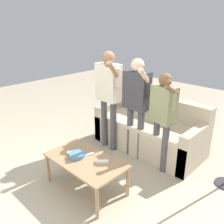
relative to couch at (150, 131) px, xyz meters
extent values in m
plane|color=tan|center=(0.11, -1.41, -0.31)|extent=(12.00, 12.00, 0.00)
cube|color=#B7A88E|center=(0.00, -0.04, -0.08)|extent=(1.80, 0.83, 0.46)
cube|color=#C6B59A|center=(0.00, -0.10, 0.17)|extent=(1.52, 0.71, 0.06)
cube|color=#B7A88E|center=(0.00, 0.29, 0.35)|extent=(1.80, 0.18, 0.41)
cube|color=#B7A88E|center=(-0.83, -0.04, 0.01)|extent=(0.14, 0.83, 0.64)
cube|color=#B7A88E|center=(0.83, -0.04, 0.01)|extent=(0.14, 0.83, 0.64)
cube|color=#997551|center=(0.04, -1.47, 0.11)|extent=(1.04, 0.58, 0.03)
cylinder|color=#997551|center=(-0.45, -1.73, -0.11)|extent=(0.04, 0.04, 0.41)
cylinder|color=#997551|center=(0.53, -1.73, -0.11)|extent=(0.04, 0.04, 0.41)
cylinder|color=#997551|center=(-0.45, -1.21, -0.11)|extent=(0.04, 0.04, 0.41)
cylinder|color=#997551|center=(0.53, -1.21, -0.11)|extent=(0.04, 0.04, 0.41)
cylinder|color=teal|center=(-0.08, -1.51, 0.15)|extent=(0.20, 0.20, 0.06)
ellipsoid|color=white|center=(-0.21, -1.52, 0.14)|extent=(0.06, 0.09, 0.05)
cylinder|color=#4C4C51|center=(-0.21, -1.51, 0.17)|extent=(0.02, 0.02, 0.01)
cylinder|color=#47474C|center=(-0.62, -0.48, 0.12)|extent=(0.11, 0.11, 0.86)
cylinder|color=#47474C|center=(-0.40, -0.49, 0.12)|extent=(0.11, 0.11, 0.86)
cube|color=beige|center=(-0.51, -0.49, 0.84)|extent=(0.41, 0.22, 0.59)
sphere|color=#936B4C|center=(-0.51, -0.49, 1.23)|extent=(0.20, 0.20, 0.20)
cylinder|color=#936B4C|center=(-0.72, -0.48, 0.81)|extent=(0.08, 0.08, 0.56)
cylinder|color=beige|center=(-0.31, -0.49, 0.95)|extent=(0.08, 0.08, 0.28)
cylinder|color=#936B4C|center=(-0.31, -0.60, 1.09)|extent=(0.07, 0.22, 0.26)
sphere|color=#936B4C|center=(-0.31, -0.71, 1.17)|extent=(0.08, 0.08, 0.08)
cylinder|color=#47474C|center=(-0.11, -0.41, 0.10)|extent=(0.10, 0.10, 0.82)
cylinder|color=#47474C|center=(0.09, -0.40, 0.10)|extent=(0.10, 0.10, 0.82)
cube|color=#38383D|center=(-0.01, -0.40, 0.79)|extent=(0.39, 0.21, 0.56)
sphere|color=beige|center=(-0.01, -0.40, 1.16)|extent=(0.20, 0.20, 0.20)
cylinder|color=beige|center=(-0.20, -0.41, 0.77)|extent=(0.07, 0.07, 0.53)
cylinder|color=#38383D|center=(0.19, -0.40, 0.90)|extent=(0.07, 0.07, 0.27)
cylinder|color=beige|center=(0.19, -0.50, 1.05)|extent=(0.07, 0.23, 0.24)
sphere|color=beige|center=(0.19, -0.59, 1.14)|extent=(0.08, 0.08, 0.08)
cylinder|color=#47474C|center=(0.38, -0.40, 0.06)|extent=(0.09, 0.09, 0.75)
cylinder|color=#47474C|center=(0.56, -0.45, 0.06)|extent=(0.09, 0.09, 0.75)
cube|color=gray|center=(0.47, -0.43, 0.69)|extent=(0.39, 0.27, 0.51)
sphere|color=brown|center=(0.47, -0.43, 1.03)|extent=(0.18, 0.18, 0.18)
cylinder|color=brown|center=(0.30, -0.38, 0.67)|extent=(0.07, 0.07, 0.49)
cylinder|color=gray|center=(0.64, -0.47, 0.79)|extent=(0.07, 0.07, 0.24)
cylinder|color=brown|center=(0.63, -0.53, 0.95)|extent=(0.11, 0.25, 0.17)
sphere|color=brown|center=(0.62, -0.58, 1.05)|extent=(0.07, 0.07, 0.07)
cube|color=white|center=(0.01, -1.39, 0.13)|extent=(0.08, 0.15, 0.03)
cylinder|color=silver|center=(0.01, -1.36, 0.15)|extent=(0.01, 0.01, 0.00)
cube|color=silver|center=(-0.01, -1.43, 0.15)|extent=(0.02, 0.02, 0.00)
cube|color=white|center=(0.25, -1.38, 0.13)|extent=(0.14, 0.14, 0.03)
cylinder|color=silver|center=(0.27, -1.35, 0.15)|extent=(0.01, 0.01, 0.00)
cube|color=silver|center=(0.21, -1.41, 0.15)|extent=(0.02, 0.02, 0.00)
camera|label=1|loc=(2.08, -3.12, 1.76)|focal=38.47mm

